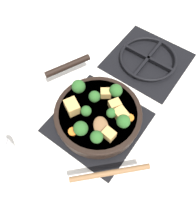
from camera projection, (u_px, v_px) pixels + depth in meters
The scene contains 21 objects.
ground_plane at pixel (98, 123), 0.80m from camera, with size 2.40×2.40×0.00m, color white.
front_burner_grate at pixel (98, 121), 0.79m from camera, with size 0.31×0.31×0.03m.
rear_burner_grate at pixel (148, 59), 0.93m from camera, with size 0.31×0.31×0.03m.
skillet_pan at pixel (98, 115), 0.75m from camera, with size 0.41×0.34×0.06m.
wooden_spoon at pixel (106, 151), 0.66m from camera, with size 0.24×0.24×0.02m.
tofu_cube_center_large at pixel (115, 105), 0.72m from camera, with size 0.04×0.03×0.03m, color tan.
tofu_cube_near_handle at pixel (121, 115), 0.70m from camera, with size 0.05×0.04×0.04m, color tan.
tofu_cube_east_chunk at pixel (106, 93), 0.75m from camera, with size 0.04×0.03×0.03m, color tan.
tofu_cube_west_chunk at pixel (72, 107), 0.71m from camera, with size 0.05×0.04×0.04m, color tan.
tofu_cube_back_piece at pixel (109, 134), 0.67m from camera, with size 0.04×0.03×0.03m, color tan.
broccoli_floret_near_spoon at pixel (111, 113), 0.70m from camera, with size 0.03×0.03×0.04m.
broccoli_floret_center_top at pixel (80, 128), 0.67m from camera, with size 0.05×0.05×0.05m.
broccoli_floret_east_rim at pixel (123, 121), 0.68m from camera, with size 0.04×0.04×0.05m.
broccoli_floret_west_rim at pixel (86, 111), 0.70m from camera, with size 0.04×0.04×0.04m.
broccoli_floret_north_edge at pixel (79, 87), 0.74m from camera, with size 0.05×0.05×0.05m.
broccoli_floret_south_cluster at pixel (94, 97), 0.72m from camera, with size 0.04×0.04×0.05m.
broccoli_floret_mid_floret at pixel (97, 137), 0.66m from camera, with size 0.04×0.04×0.05m.
broccoli_floret_small_inner at pixel (116, 91), 0.73m from camera, with size 0.04×0.04×0.05m.
carrot_slice_orange_thin at pixel (130, 118), 0.71m from camera, with size 0.03×0.03×0.01m, color orange.
carrot_slice_near_center at pixel (73, 131), 0.69m from camera, with size 0.03×0.03×0.01m, color orange.
salt_shaker at pixel (6, 145), 0.71m from camera, with size 0.04×0.04×0.09m.
Camera 1 is at (0.20, -0.28, 0.72)m, focal length 35.00 mm.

